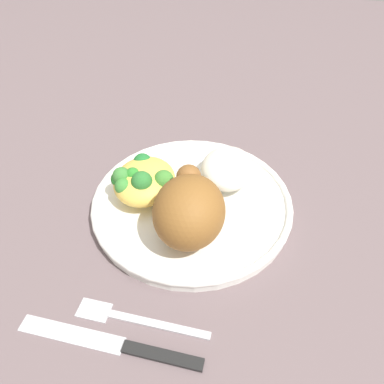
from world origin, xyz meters
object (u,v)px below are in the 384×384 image
(plate, at_px, (192,202))
(mac_cheese_with_broccoli, at_px, (144,179))
(roasted_chicken, at_px, (189,210))
(fork, at_px, (134,319))
(rice_pile, at_px, (228,168))
(knife, at_px, (124,346))

(plate, relative_size, mac_cheese_with_broccoli, 2.91)
(roasted_chicken, bearing_deg, fork, 161.07)
(plate, height_order, roasted_chicken, roasted_chicken)
(rice_pile, xyz_separation_m, knife, (-0.25, 0.07, -0.03))
(rice_pile, xyz_separation_m, mac_cheese_with_broccoli, (-0.05, 0.11, 0.00))
(mac_cheese_with_broccoli, bearing_deg, rice_pile, -66.09)
(knife, bearing_deg, plate, -8.96)
(plate, height_order, fork, plate)
(roasted_chicken, relative_size, mac_cheese_with_broccoli, 1.13)
(plate, bearing_deg, mac_cheese_with_broccoli, 89.28)
(fork, height_order, knife, knife)
(fork, bearing_deg, roasted_chicken, -18.93)
(roasted_chicken, distance_m, fork, 0.13)
(roasted_chicken, relative_size, knife, 0.54)
(knife, bearing_deg, roasted_chicken, -15.57)
(rice_pile, distance_m, knife, 0.26)
(fork, bearing_deg, knife, 177.81)
(roasted_chicken, height_order, mac_cheese_with_broccoli, roasted_chicken)
(rice_pile, relative_size, mac_cheese_with_broccoli, 0.97)
(knife, bearing_deg, fork, -2.19)
(roasted_chicken, height_order, fork, roasted_chicken)
(rice_pile, bearing_deg, mac_cheese_with_broccoli, 113.91)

